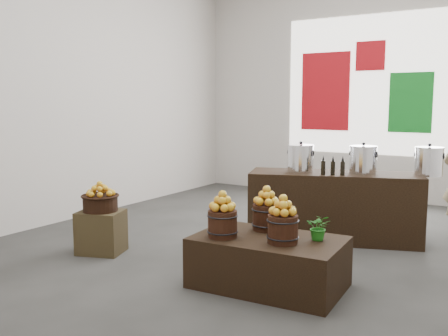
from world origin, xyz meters
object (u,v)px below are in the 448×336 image
Objects in this scene: stock_pot_left at (301,159)px; stock_pot_right at (429,162)px; stock_pot_center at (363,161)px; crate at (101,232)px; wicker_basket at (100,203)px; counter at (334,206)px; display_table at (269,262)px.

stock_pot_right is (1.41, 0.51, 0.00)m from stock_pot_left.
stock_pot_right is (0.71, 0.26, 0.00)m from stock_pot_center.
crate is 0.33m from wicker_basket.
stock_pot_right is at bearing 36.92° from crate.
crate is at bearing -143.08° from stock_pot_right.
stock_pot_left is at bearing 47.28° from crate.
stock_pot_right reaches higher than crate.
stock_pot_right reaches higher than counter.
crate is 2.55m from stock_pot_left.
counter is 6.47× the size of stock_pot_right.
wicker_basket is 2.48m from stock_pot_left.
crate is 2.83m from counter.
stock_pot_left reaches higher than crate.
stock_pot_center is at bearing 19.95° from stock_pot_left.
stock_pot_center and stock_pot_right have the same top height.
crate is at bearing -132.72° from stock_pot_left.
counter is at bearing -160.05° from stock_pot_right.
wicker_basket is at bearing -156.62° from counter.
stock_pot_center is at bearing 78.63° from display_table.
counter is at bearing 43.33° from wicker_basket.
counter reaches higher than crate.
stock_pot_center is at bearing 40.94° from crate.
wicker_basket is 0.29× the size of display_table.
counter is (-0.05, 1.86, 0.19)m from display_table.
crate is at bearing 178.17° from display_table.
counter is at bearing 19.95° from stock_pot_left.
stock_pot_left is at bearing -160.05° from stock_pot_right.
wicker_basket is 1.21× the size of stock_pot_right.
wicker_basket is at bearing 0.00° from crate.
crate is at bearing -139.06° from stock_pot_center.
wicker_basket is at bearing -143.08° from stock_pot_right.
display_table is at bearing -75.57° from stock_pot_left.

